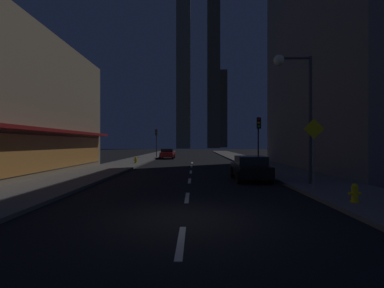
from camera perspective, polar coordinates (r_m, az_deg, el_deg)
ground_plane at (r=40.48m, az=0.12°, el=-3.06°), size 78.00×136.00×0.10m
sidewalk_right at (r=41.02m, az=9.96°, el=-2.84°), size 4.00×76.00×0.15m
sidewalk_left at (r=41.13m, az=-9.69°, el=-2.84°), size 4.00×76.00×0.15m
lane_marking_center at (r=19.55m, az=-0.35°, el=-6.33°), size 0.16×28.20×0.01m
building_apartment_right at (r=29.55m, az=30.75°, el=17.26°), size 11.00×20.00×21.84m
skyscraper_distant_tall at (r=126.40m, az=-1.69°, el=14.70°), size 5.92×6.11×67.99m
skyscraper_distant_mid at (r=138.99m, az=4.30°, el=13.96°), size 5.68×7.31×70.82m
skyscraper_distant_short at (r=160.38m, az=5.61°, el=6.89°), size 7.18×7.51×42.14m
car_parked_near at (r=17.42m, az=11.49°, el=-4.69°), size 1.98×4.24×1.45m
car_parked_far at (r=41.08m, az=-4.90°, el=-1.91°), size 1.98×4.24×1.45m
fire_hydrant_yellow_near at (r=11.64m, az=29.61°, el=-8.54°), size 0.42×0.30×0.65m
fire_hydrant_far_left at (r=30.63m, az=-11.15°, el=-3.15°), size 0.42×0.30×0.65m
traffic_light_near_right at (r=23.94m, az=13.10°, el=2.49°), size 0.32×0.48×4.20m
traffic_light_far_left at (r=43.59m, az=-7.10°, el=1.43°), size 0.32×0.48×4.20m
street_lamp_right at (r=15.78m, az=19.63°, el=10.57°), size 1.96×0.56×6.58m
pedestrian_crossing_sign at (r=13.84m, az=23.03°, el=-0.66°), size 0.91×0.08×3.15m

